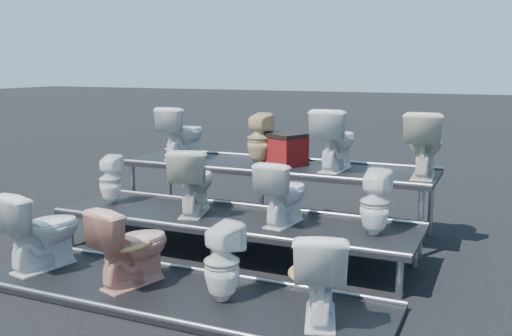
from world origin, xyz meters
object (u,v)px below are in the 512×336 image
at_px(toilet_9, 259,139).
at_px(toilet_3, 320,274).
at_px(toilet_7, 375,203).
at_px(toilet_11, 424,144).
at_px(red_crate, 284,151).
at_px(toilet_4, 110,180).
at_px(toilet_5, 194,181).
at_px(toilet_8, 183,133).
at_px(toilet_10, 335,139).
at_px(toilet_0, 42,229).
at_px(toilet_6, 284,192).
at_px(toilet_2, 222,262).
at_px(toilet_1, 132,245).

bearing_deg(toilet_9, toilet_3, 131.12).
bearing_deg(toilet_3, toilet_7, -114.46).
height_order(toilet_11, red_crate, toilet_11).
relative_size(toilet_4, toilet_5, 0.78).
height_order(toilet_4, toilet_8, toilet_8).
xyz_separation_m(toilet_3, toilet_7, (0.17, 1.30, 0.34)).
bearing_deg(toilet_10, toilet_0, 51.16).
xyz_separation_m(toilet_3, toilet_6, (-0.83, 1.30, 0.36)).
bearing_deg(toilet_2, toilet_10, -78.55).
xyz_separation_m(toilet_0, toilet_7, (3.23, 1.30, 0.32)).
xyz_separation_m(toilet_11, red_crate, (-1.83, 0.10, -0.21)).
bearing_deg(toilet_9, toilet_8, 8.03).
relative_size(toilet_3, toilet_5, 1.01).
height_order(toilet_4, red_crate, red_crate).
distance_m(toilet_3, toilet_9, 3.19).
xyz_separation_m(toilet_0, toilet_4, (-0.11, 1.30, 0.28)).
bearing_deg(toilet_6, toilet_3, 130.70).
xyz_separation_m(toilet_6, toilet_7, (1.00, 0.00, -0.02)).
relative_size(toilet_7, red_crate, 1.28).
height_order(toilet_5, red_crate, toilet_5).
xyz_separation_m(toilet_2, toilet_11, (1.39, 2.60, 0.83)).
distance_m(toilet_1, toilet_11, 3.61).
height_order(toilet_5, toilet_6, toilet_5).
bearing_deg(toilet_9, toilet_4, 49.39).
bearing_deg(toilet_11, toilet_6, 42.61).
relative_size(toilet_10, toilet_11, 1.00).
distance_m(toilet_8, toilet_9, 1.19).
distance_m(toilet_6, toilet_8, 2.46).
distance_m(toilet_2, toilet_4, 2.61).
bearing_deg(toilet_6, toilet_4, 7.99).
bearing_deg(toilet_4, toilet_2, 140.24).
relative_size(toilet_4, toilet_8, 0.82).
bearing_deg(toilet_0, toilet_3, -168.18).
relative_size(toilet_0, toilet_6, 1.19).
xyz_separation_m(toilet_5, toilet_10, (1.33, 1.30, 0.40)).
height_order(toilet_3, toilet_7, toilet_7).
bearing_deg(toilet_3, toilet_5, -50.49).
distance_m(toilet_2, toilet_3, 0.93).
bearing_deg(toilet_4, toilet_8, -112.10).
bearing_deg(toilet_7, toilet_10, -53.52).
distance_m(toilet_4, toilet_8, 1.41).
distance_m(toilet_6, toilet_11, 1.89).
xyz_separation_m(toilet_6, toilet_9, (-0.86, 1.30, 0.39)).
bearing_deg(toilet_0, toilet_6, -137.91).
bearing_deg(toilet_11, toilet_3, 77.46).
height_order(toilet_5, toilet_7, toilet_5).
bearing_deg(toilet_5, toilet_1, 76.95).
height_order(toilet_3, red_crate, red_crate).
bearing_deg(toilet_8, toilet_11, -170.49).
distance_m(toilet_4, toilet_9, 2.02).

